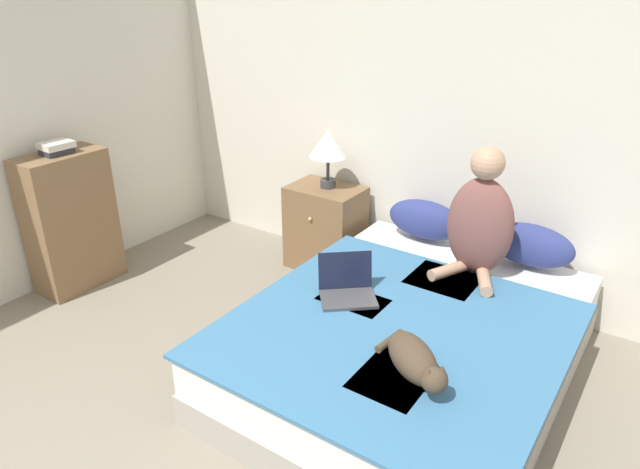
{
  "coord_description": "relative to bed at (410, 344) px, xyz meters",
  "views": [
    {
      "loc": [
        1.45,
        -0.2,
        2.04
      ],
      "look_at": [
        -0.11,
        2.1,
        0.77
      ],
      "focal_mm": 32.0,
      "sensor_mm": 36.0,
      "label": 1
    }
  ],
  "objects": [
    {
      "name": "wall_back",
      "position": [
        -0.41,
        1.09,
        1.07
      ],
      "size": [
        5.38,
        0.05,
        2.55
      ],
      "color": "beige",
      "rests_on": "ground_plane"
    },
    {
      "name": "wall_side",
      "position": [
        -2.62,
        -0.57,
        1.07
      ],
      "size": [
        0.05,
        4.26,
        2.55
      ],
      "color": "beige",
      "rests_on": "ground_plane"
    },
    {
      "name": "bed",
      "position": [
        0.0,
        0.0,
        0.0
      ],
      "size": [
        1.59,
        2.03,
        0.42
      ],
      "color": "#9E998E",
      "rests_on": "ground_plane"
    },
    {
      "name": "pillow_near",
      "position": [
        -0.35,
        0.88,
        0.34
      ],
      "size": [
        0.52,
        0.22,
        0.26
      ],
      "color": "navy",
      "rests_on": "bed"
    },
    {
      "name": "pillow_far",
      "position": [
        0.35,
        0.88,
        0.34
      ],
      "size": [
        0.52,
        0.22,
        0.26
      ],
      "color": "navy",
      "rests_on": "bed"
    },
    {
      "name": "person_sitting",
      "position": [
        0.11,
        0.61,
        0.54
      ],
      "size": [
        0.39,
        0.38,
        0.77
      ],
      "color": "brown",
      "rests_on": "bed"
    },
    {
      "name": "cat_tabby",
      "position": [
        0.24,
        -0.49,
        0.3
      ],
      "size": [
        0.43,
        0.41,
        0.18
      ],
      "rotation": [
        0.0,
        0.0,
        -0.65
      ],
      "color": "#473828",
      "rests_on": "bed"
    },
    {
      "name": "laptop_open",
      "position": [
        -0.37,
        -0.07,
        0.26
      ],
      "size": [
        0.4,
        0.39,
        0.22
      ],
      "rotation": [
        0.0,
        0.0,
        0.71
      ],
      "color": "#424247",
      "rests_on": "bed"
    },
    {
      "name": "nightstand",
      "position": [
        -1.11,
        0.83,
        0.11
      ],
      "size": [
        0.53,
        0.4,
        0.64
      ],
      "color": "brown",
      "rests_on": "ground_plane"
    },
    {
      "name": "table_lamp",
      "position": [
        -1.1,
        0.84,
        0.74
      ],
      "size": [
        0.27,
        0.27,
        0.43
      ],
      "color": "#38383D",
      "rests_on": "nightstand"
    },
    {
      "name": "bookshelf",
      "position": [
        -2.42,
        -0.39,
        0.28
      ],
      "size": [
        0.3,
        0.57,
        0.96
      ],
      "color": "brown",
      "rests_on": "ground_plane"
    },
    {
      "name": "book_stack_top",
      "position": [
        -2.42,
        -0.38,
        0.8
      ],
      "size": [
        0.17,
        0.2,
        0.08
      ],
      "color": "#2D2D33",
      "rests_on": "bookshelf"
    }
  ]
}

